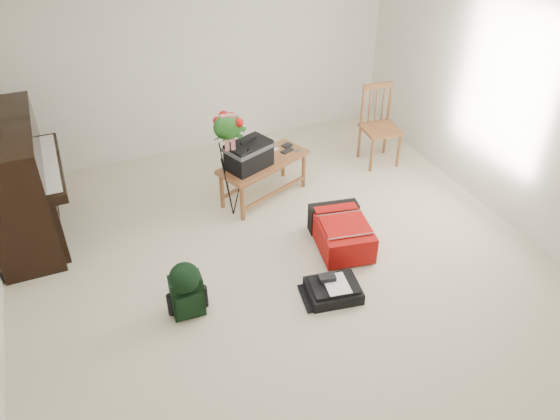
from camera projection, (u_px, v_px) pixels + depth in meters
name	position (u px, v px, depth m)	size (l,w,h in m)	color
floor	(288.00, 273.00, 5.20)	(5.00, 5.50, 0.01)	beige
ceiling	(291.00, 2.00, 3.75)	(5.00, 5.50, 0.01)	white
wall_back	(197.00, 53.00, 6.54)	(5.00, 0.04, 2.50)	white
wall_right	(526.00, 109.00, 5.27)	(0.04, 5.50, 2.50)	white
piano	(20.00, 185.00, 5.36)	(0.71, 1.50, 1.25)	black
bench	(251.00, 155.00, 5.90)	(1.14, 0.78, 0.81)	#965C31
dining_chair	(379.00, 126.00, 6.67)	(0.46, 0.46, 0.98)	#965C31
red_suitcase	(339.00, 230.00, 5.48)	(0.61, 0.81, 0.31)	#B91607
black_duffel	(333.00, 289.00, 4.92)	(0.52, 0.44, 0.20)	black
green_backpack	(186.00, 288.00, 4.61)	(0.28, 0.26, 0.54)	black
flower_stand	(231.00, 167.00, 5.64)	(0.47, 0.47, 1.23)	black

